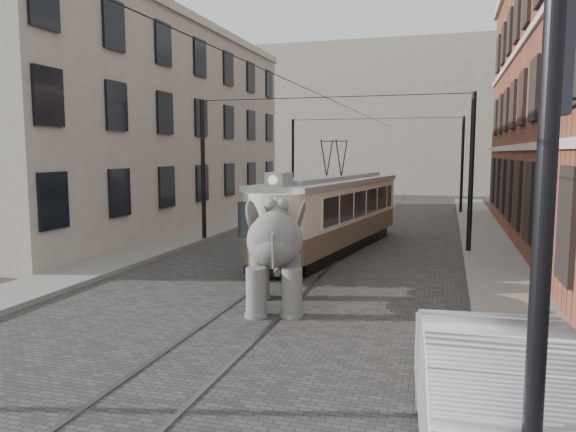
% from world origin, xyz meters
% --- Properties ---
extents(ground, '(120.00, 120.00, 0.00)m').
position_xyz_m(ground, '(0.00, 0.00, 0.00)').
color(ground, '#3E3B39').
extents(tram_rails, '(1.54, 80.00, 0.02)m').
position_xyz_m(tram_rails, '(0.00, 0.00, 0.01)').
color(tram_rails, slate).
rests_on(tram_rails, ground).
extents(sidewalk_right, '(2.00, 60.00, 0.15)m').
position_xyz_m(sidewalk_right, '(6.00, 0.00, 0.07)').
color(sidewalk_right, slate).
rests_on(sidewalk_right, ground).
extents(sidewalk_left, '(2.00, 60.00, 0.15)m').
position_xyz_m(sidewalk_left, '(-6.50, 0.00, 0.07)').
color(sidewalk_left, slate).
rests_on(sidewalk_left, ground).
extents(stucco_building, '(7.00, 24.00, 10.00)m').
position_xyz_m(stucco_building, '(-11.00, 10.00, 5.00)').
color(stucco_building, gray).
rests_on(stucco_building, ground).
extents(distant_block, '(28.00, 10.00, 14.00)m').
position_xyz_m(distant_block, '(0.00, 40.00, 7.00)').
color(distant_block, gray).
rests_on(distant_block, ground).
extents(catenary, '(11.00, 30.20, 6.00)m').
position_xyz_m(catenary, '(-0.20, 5.00, 3.00)').
color(catenary, black).
rests_on(catenary, ground).
extents(tram, '(3.85, 10.98, 4.27)m').
position_xyz_m(tram, '(0.19, 5.29, 2.14)').
color(tram, '#BEBB9A').
rests_on(tram, ground).
extents(elephant, '(3.40, 4.70, 2.58)m').
position_xyz_m(elephant, '(0.37, -2.72, 1.29)').
color(elephant, '#5D5B56').
rests_on(elephant, ground).
extents(parked_car, '(2.27, 5.29, 1.70)m').
position_xyz_m(parked_car, '(5.04, -8.80, 0.85)').
color(parked_car, '#A5A6AA').
rests_on(parked_car, ground).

